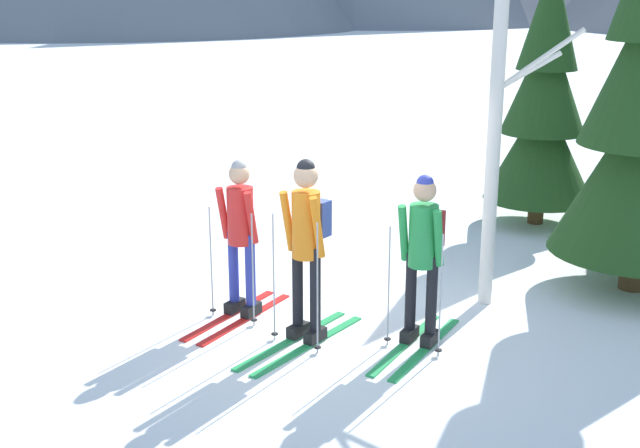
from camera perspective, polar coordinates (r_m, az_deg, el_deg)
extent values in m
plane|color=white|center=(8.92, 0.41, -6.97)|extent=(400.00, 400.00, 0.00)
cube|color=red|center=(9.13, -5.02, -6.40)|extent=(0.91, 1.41, 0.02)
cube|color=red|center=(9.25, -6.13, -6.12)|extent=(0.91, 1.41, 0.02)
cube|color=black|center=(9.18, -4.66, -5.79)|extent=(0.23, 0.28, 0.12)
cylinder|color=#2D389E|center=(9.02, -4.73, -3.15)|extent=(0.11, 0.11, 0.81)
cube|color=black|center=(9.30, -5.78, -5.52)|extent=(0.23, 0.28, 0.12)
cylinder|color=#2D389E|center=(9.14, -5.86, -2.91)|extent=(0.11, 0.11, 0.81)
cylinder|color=red|center=(8.90, -5.40, 0.57)|extent=(0.28, 0.28, 0.61)
sphere|color=tan|center=(8.79, -5.48, 3.39)|extent=(0.22, 0.22, 0.22)
sphere|color=gray|center=(8.78, -5.49, 3.81)|extent=(0.17, 0.17, 0.17)
cylinder|color=red|center=(8.75, -4.67, 0.42)|extent=(0.17, 0.21, 0.58)
cylinder|color=red|center=(8.95, -6.56, 0.74)|extent=(0.17, 0.21, 0.58)
cylinder|color=#A5A5AD|center=(8.77, -4.56, -3.16)|extent=(0.02, 0.02, 1.22)
cylinder|color=black|center=(8.96, -4.48, -6.48)|extent=(0.07, 0.07, 0.01)
cylinder|color=#A5A5AD|center=(9.07, -7.36, -2.56)|extent=(0.02, 0.02, 1.22)
cylinder|color=black|center=(9.26, -7.24, -5.79)|extent=(0.07, 0.07, 0.01)
cube|color=green|center=(8.48, -0.72, -8.18)|extent=(1.13, 1.44, 0.02)
cube|color=green|center=(8.60, -1.90, -7.82)|extent=(1.13, 1.44, 0.02)
cube|color=black|center=(8.52, -0.32, -7.53)|extent=(0.25, 0.27, 0.12)
cylinder|color=black|center=(8.34, -0.32, -4.49)|extent=(0.11, 0.11, 0.89)
cube|color=black|center=(8.65, -1.50, -7.18)|extent=(0.25, 0.27, 0.12)
cylinder|color=black|center=(8.46, -1.52, -4.18)|extent=(0.11, 0.11, 0.89)
cylinder|color=orange|center=(8.19, -0.95, -0.05)|extent=(0.28, 0.28, 0.66)
sphere|color=tan|center=(8.07, -0.96, 3.28)|extent=(0.24, 0.24, 0.24)
sphere|color=black|center=(8.05, -0.97, 3.78)|extent=(0.18, 0.18, 0.18)
cylinder|color=orange|center=(8.04, -0.19, -0.23)|extent=(0.19, 0.21, 0.63)
cylinder|color=orange|center=(8.25, -2.20, 0.19)|extent=(0.19, 0.21, 0.63)
cylinder|color=#A5A5AD|center=(8.08, -0.17, -4.43)|extent=(0.02, 0.02, 1.33)
cylinder|color=black|center=(8.31, -0.17, -8.32)|extent=(0.07, 0.07, 0.01)
cylinder|color=#A5A5AD|center=(8.39, -3.15, -3.64)|extent=(0.02, 0.02, 1.33)
cylinder|color=black|center=(8.62, -3.08, -7.42)|extent=(0.07, 0.07, 0.01)
cube|color=#384C99|center=(8.31, -0.24, 0.44)|extent=(0.30, 0.29, 0.36)
cube|color=green|center=(8.47, 7.16, -8.34)|extent=(0.90, 1.46, 0.02)
cube|color=green|center=(8.55, 5.78, -8.06)|extent=(0.90, 1.46, 0.02)
cube|color=black|center=(8.53, 7.43, -7.66)|extent=(0.23, 0.28, 0.12)
cylinder|color=black|center=(8.36, 7.54, -4.83)|extent=(0.11, 0.11, 0.82)
cube|color=black|center=(8.60, 6.06, -7.39)|extent=(0.23, 0.28, 0.12)
cylinder|color=black|center=(8.43, 6.15, -4.58)|extent=(0.11, 0.11, 0.82)
cylinder|color=#238C42|center=(8.20, 6.98, -0.79)|extent=(0.28, 0.28, 0.62)
sphere|color=tan|center=(8.08, 7.09, 2.28)|extent=(0.22, 0.22, 0.22)
sphere|color=#2D389E|center=(8.06, 7.11, 2.74)|extent=(0.17, 0.17, 0.17)
cylinder|color=#238C42|center=(8.08, 8.01, -0.97)|extent=(0.17, 0.21, 0.59)
cylinder|color=#238C42|center=(8.21, 5.67, -0.61)|extent=(0.17, 0.21, 0.59)
cylinder|color=#A5A5AD|center=(8.12, 8.15, -4.86)|extent=(0.02, 0.02, 1.23)
cylinder|color=black|center=(8.33, 7.99, -8.44)|extent=(0.07, 0.07, 0.01)
cylinder|color=#A5A5AD|center=(8.31, 4.66, -4.24)|extent=(0.02, 0.02, 1.23)
cylinder|color=black|center=(8.52, 4.58, -7.75)|extent=(0.07, 0.07, 0.01)
cube|color=maroon|center=(8.34, 7.43, -0.29)|extent=(0.31, 0.27, 0.36)
cylinder|color=#51381E|center=(10.48, 20.48, -1.70)|extent=(0.29, 0.29, 0.94)
cylinder|color=#51381E|center=(12.91, 14.43, 1.66)|extent=(0.23, 0.23, 0.74)
cone|color=#1E4219|center=(12.74, 14.68, 5.07)|extent=(1.59, 1.59, 1.57)
cone|color=#1E4219|center=(12.59, 15.00, 9.48)|extent=(1.21, 1.21, 1.57)
cone|color=#1E4219|center=(12.52, 15.31, 13.60)|extent=(0.87, 0.87, 1.57)
cylinder|color=silver|center=(9.26, 11.61, 4.67)|extent=(0.15, 0.15, 3.42)
cylinder|color=silver|center=(9.11, 14.64, 10.69)|extent=(0.83, 0.30, 0.68)
cylinder|color=silver|center=(9.57, 11.89, 7.84)|extent=(0.21, 0.80, 0.67)
cylinder|color=silver|center=(9.23, 13.93, 9.99)|extent=(0.69, 0.11, 0.42)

